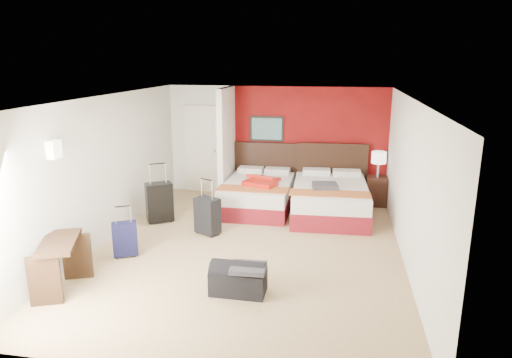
% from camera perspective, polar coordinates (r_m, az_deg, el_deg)
% --- Properties ---
extents(ground, '(6.50, 6.50, 0.00)m').
position_cam_1_polar(ground, '(7.75, -0.95, -8.68)').
color(ground, tan).
rests_on(ground, ground).
extents(room_walls, '(5.02, 6.52, 2.50)m').
position_cam_1_polar(room_walls, '(9.03, -8.00, 2.97)').
color(room_walls, silver).
rests_on(room_walls, ground).
extents(red_accent_panel, '(3.50, 0.04, 2.50)m').
position_cam_1_polar(red_accent_panel, '(10.38, 6.59, 4.52)').
color(red_accent_panel, maroon).
rests_on(red_accent_panel, ground).
extents(partition_wall, '(0.12, 1.20, 2.50)m').
position_cam_1_polar(partition_wall, '(10.04, -3.69, 4.24)').
color(partition_wall, silver).
rests_on(partition_wall, ground).
extents(entry_door, '(0.82, 0.06, 2.05)m').
position_cam_1_polar(entry_door, '(10.84, -6.78, 3.74)').
color(entry_door, silver).
rests_on(entry_door, ground).
extents(bed_left, '(1.39, 1.97, 0.59)m').
position_cam_1_polar(bed_left, '(9.62, 0.24, -2.06)').
color(bed_left, silver).
rests_on(bed_left, ground).
extents(bed_right, '(1.57, 2.18, 0.63)m').
position_cam_1_polar(bed_right, '(9.34, 9.22, -2.64)').
color(bed_right, white).
rests_on(bed_right, ground).
extents(red_suitcase_open, '(0.89, 1.03, 0.11)m').
position_cam_1_polar(red_suitcase_open, '(9.41, 0.74, -0.23)').
color(red_suitcase_open, red).
rests_on(red_suitcase_open, bed_left).
extents(jacket_bundle, '(0.53, 0.45, 0.11)m').
position_cam_1_polar(jacket_bundle, '(8.95, 8.63, -0.89)').
color(jacket_bundle, '#3D3D42').
rests_on(jacket_bundle, bed_right).
extents(nightstand, '(0.46, 0.46, 0.62)m').
position_cam_1_polar(nightstand, '(10.23, 14.85, -1.46)').
color(nightstand, black).
rests_on(nightstand, ground).
extents(table_lamp, '(0.38, 0.38, 0.56)m').
position_cam_1_polar(table_lamp, '(10.08, 15.07, 1.75)').
color(table_lamp, white).
rests_on(table_lamp, nightstand).
extents(suitcase_black, '(0.59, 0.53, 0.75)m').
position_cam_1_polar(suitcase_black, '(9.04, -11.99, -3.00)').
color(suitcase_black, black).
rests_on(suitcase_black, ground).
extents(suitcase_charcoal, '(0.51, 0.45, 0.64)m').
position_cam_1_polar(suitcase_charcoal, '(8.30, -6.09, -4.74)').
color(suitcase_charcoal, black).
rests_on(suitcase_charcoal, ground).
extents(suitcase_navy, '(0.45, 0.38, 0.53)m').
position_cam_1_polar(suitcase_navy, '(7.67, -16.06, -7.39)').
color(suitcase_navy, black).
rests_on(suitcase_navy, ground).
extents(duffel_bag, '(0.75, 0.40, 0.38)m').
position_cam_1_polar(duffel_bag, '(6.31, -2.24, -12.54)').
color(duffel_bag, black).
rests_on(duffel_bag, ground).
extents(jacket_draped, '(0.48, 0.41, 0.06)m').
position_cam_1_polar(jacket_draped, '(6.14, -0.98, -11.06)').
color(jacket_draped, '#313136').
rests_on(jacket_draped, duffel_bag).
extents(desk, '(0.74, 0.99, 0.74)m').
position_cam_1_polar(desk, '(6.81, -23.15, -9.97)').
color(desk, black).
rests_on(desk, ground).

